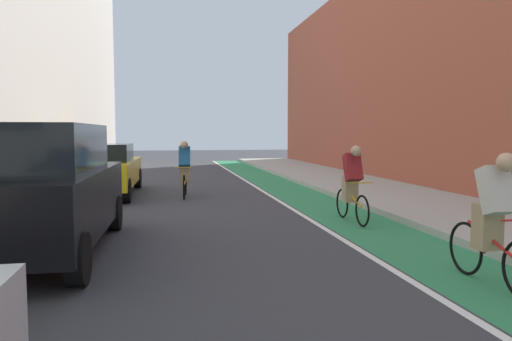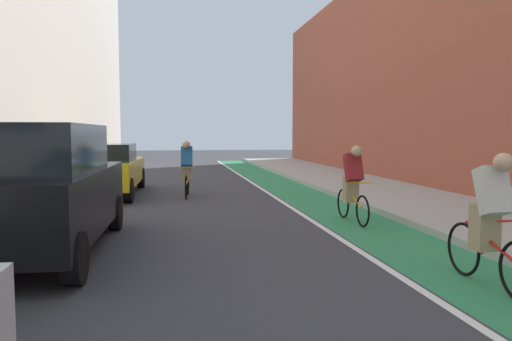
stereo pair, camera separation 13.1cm
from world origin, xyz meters
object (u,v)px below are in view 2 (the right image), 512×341
object	(u,v)px
parked_suv_black	(42,188)
cyclist_mid	(490,221)
cyclist_far	(187,169)
parked_sedan_yellow_cab	(107,169)
cyclist_trailing	(352,182)

from	to	relation	value
parked_suv_black	cyclist_mid	world-z (taller)	parked_suv_black
cyclist_far	parked_sedan_yellow_cab	bearing A→B (deg)	160.43
parked_sedan_yellow_cab	cyclist_mid	distance (m)	11.15
cyclist_trailing	cyclist_far	distance (m)	5.55
parked_suv_black	parked_sedan_yellow_cab	xyz separation A→B (m)	(0.00, 7.03, -0.23)
parked_sedan_yellow_cab	cyclist_trailing	xyz separation A→B (m)	(5.61, -5.32, 0.06)
parked_suv_black	cyclist_trailing	bearing A→B (deg)	17.01
cyclist_mid	cyclist_trailing	world-z (taller)	cyclist_mid
cyclist_trailing	parked_sedan_yellow_cab	bearing A→B (deg)	136.55
cyclist_trailing	cyclist_far	world-z (taller)	cyclist_far
parked_sedan_yellow_cab	cyclist_trailing	size ratio (longest dim) A/B	2.78
parked_suv_black	cyclist_trailing	size ratio (longest dim) A/B	2.67
cyclist_mid	cyclist_trailing	bearing A→B (deg)	90.74
parked_sedan_yellow_cab	parked_suv_black	bearing A→B (deg)	-90.00
cyclist_mid	cyclist_far	distance (m)	9.39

